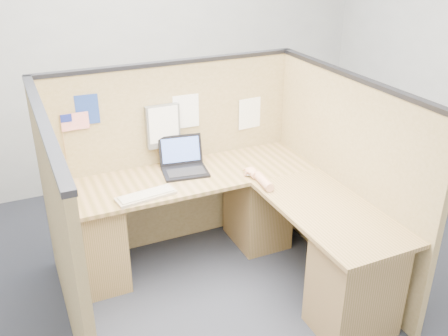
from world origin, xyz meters
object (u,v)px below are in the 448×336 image
laptop (182,163)px  mouse (251,173)px  l_desk (232,233)px  keyboard (146,196)px

laptop → mouse: (0.43, -0.31, -0.04)m
l_desk → keyboard: bearing=161.7°
laptop → mouse: bearing=-27.4°
l_desk → keyboard: 0.70m
laptop → mouse: size_ratio=3.81×
l_desk → mouse: size_ratio=20.17×
laptop → keyboard: size_ratio=0.85×
l_desk → keyboard: keyboard is taller
laptop → keyboard: bearing=-132.6°
l_desk → laptop: bearing=111.0°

